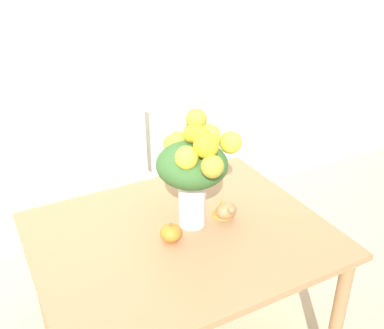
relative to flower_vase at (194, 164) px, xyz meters
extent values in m
cube|color=silver|center=(-0.09, 1.20, 0.32)|extent=(8.00, 0.06, 2.70)
cube|color=#9E754C|center=(-0.09, -0.04, -0.30)|extent=(1.22, 0.98, 0.03)
cylinder|color=#9E754C|center=(0.46, -0.47, -0.67)|extent=(0.06, 0.06, 0.71)
cylinder|color=#9E754C|center=(-0.64, 0.39, -0.67)|extent=(0.06, 0.06, 0.71)
cylinder|color=#9E754C|center=(0.46, 0.39, -0.67)|extent=(0.06, 0.06, 0.71)
cylinder|color=silver|center=(-0.01, 0.00, -0.17)|extent=(0.12, 0.12, 0.23)
cylinder|color=silver|center=(-0.01, 0.00, -0.23)|extent=(0.10, 0.10, 0.11)
cylinder|color=#38662D|center=(0.01, 0.00, -0.13)|extent=(0.01, 0.01, 0.29)
cylinder|color=#38662D|center=(0.00, 0.02, -0.13)|extent=(0.01, 0.01, 0.29)
cylinder|color=#38662D|center=(-0.03, 0.01, -0.13)|extent=(0.01, 0.01, 0.29)
cylinder|color=#38662D|center=(-0.03, -0.01, -0.13)|extent=(0.01, 0.00, 0.29)
cylinder|color=#38662D|center=(0.00, -0.02, -0.13)|extent=(0.01, 0.00, 0.29)
ellipsoid|color=#38662D|center=(-0.01, 0.00, 0.00)|extent=(0.30, 0.30, 0.18)
sphere|color=yellow|center=(0.06, -0.01, 0.12)|extent=(0.09, 0.09, 0.09)
sphere|color=yellow|center=(0.01, -0.03, 0.14)|extent=(0.08, 0.08, 0.08)
sphere|color=yellow|center=(0.15, -0.03, 0.08)|extent=(0.10, 0.10, 0.10)
sphere|color=#AD9E33|center=(-0.02, -0.17, 0.07)|extent=(0.09, 0.09, 0.09)
sphere|color=#AD9E33|center=(0.08, 0.14, 0.09)|extent=(0.10, 0.10, 0.10)
sphere|color=yellow|center=(-0.01, -0.11, 0.13)|extent=(0.10, 0.10, 0.10)
sphere|color=#AD9E33|center=(0.10, 0.07, 0.09)|extent=(0.08, 0.08, 0.08)
sphere|color=yellow|center=(-0.01, 0.00, 0.14)|extent=(0.07, 0.07, 0.07)
sphere|color=#AD9E33|center=(0.04, 0.07, 0.17)|extent=(0.09, 0.09, 0.09)
sphere|color=yellow|center=(-0.08, -0.09, 0.09)|extent=(0.09, 0.09, 0.09)
sphere|color=yellow|center=(-0.01, 0.14, 0.06)|extent=(0.08, 0.08, 0.08)
sphere|color=#AD9E33|center=(-0.03, 0.15, 0.04)|extent=(0.07, 0.07, 0.07)
ellipsoid|color=orange|center=(-0.15, -0.07, -0.25)|extent=(0.09, 0.09, 0.07)
cylinder|color=brown|center=(-0.15, -0.07, -0.21)|extent=(0.01, 0.01, 0.02)
ellipsoid|color=#A87A4C|center=(0.14, -0.04, -0.25)|extent=(0.10, 0.07, 0.08)
cone|color=orange|center=(0.14, -0.01, -0.25)|extent=(0.10, 0.10, 0.08)
sphere|color=#A87A4C|center=(0.14, -0.08, -0.22)|extent=(0.03, 0.03, 0.03)
cube|color=white|center=(0.01, 0.77, -0.56)|extent=(0.47, 0.47, 0.02)
cylinder|color=white|center=(-0.14, 0.58, -0.80)|extent=(0.04, 0.04, 0.46)
cylinder|color=white|center=(0.20, 0.62, -0.80)|extent=(0.04, 0.04, 0.46)
cylinder|color=white|center=(-0.18, 0.92, -0.80)|extent=(0.04, 0.04, 0.46)
cylinder|color=white|center=(0.16, 0.96, -0.80)|extent=(0.04, 0.04, 0.46)
cube|color=white|center=(-0.01, 0.97, -0.31)|extent=(0.40, 0.07, 0.50)
camera|label=1|loc=(-0.78, -1.43, 0.85)|focal=42.00mm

